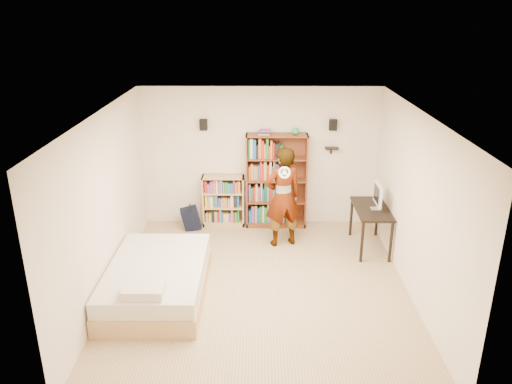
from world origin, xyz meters
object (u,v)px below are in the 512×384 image
at_px(low_bookshelf, 223,201).
at_px(person, 283,197).
at_px(daybed, 157,276).
at_px(computer_desk, 370,228).
at_px(tall_bookshelf, 276,181).

distance_m(low_bookshelf, person, 1.46).
distance_m(low_bookshelf, daybed, 2.70).
xyz_separation_m(computer_desk, person, (-1.54, 0.14, 0.53)).
height_order(low_bookshelf, computer_desk, low_bookshelf).
bearing_deg(computer_desk, low_bookshelf, 159.53).
bearing_deg(person, tall_bookshelf, -101.48).
relative_size(tall_bookshelf, low_bookshelf, 1.82).
bearing_deg(low_bookshelf, person, -37.30).
bearing_deg(daybed, tall_bookshelf, 54.09).
xyz_separation_m(tall_bookshelf, low_bookshelf, (-1.02, 0.02, -0.41)).
height_order(low_bookshelf, person, person).
relative_size(low_bookshelf, person, 0.55).
relative_size(computer_desk, person, 0.62).
bearing_deg(daybed, low_bookshelf, 72.30).
distance_m(tall_bookshelf, computer_desk, 1.98).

